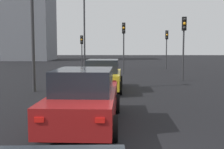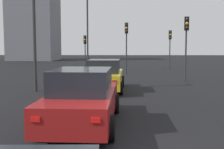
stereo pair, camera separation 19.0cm
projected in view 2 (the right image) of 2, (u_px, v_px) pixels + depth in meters
car_yellow_right_lead at (104, 76)px, 14.78m from camera, size 4.59×2.12×1.64m
car_red_right_second at (83, 98)px, 8.20m from camera, size 4.87×2.09×1.65m
traffic_light_near_left at (170, 41)px, 28.90m from camera, size 0.32×0.28×4.01m
traffic_light_near_right at (186, 35)px, 18.65m from camera, size 0.32×0.28×4.28m
traffic_light_far_left at (85, 45)px, 29.89m from camera, size 0.32×0.29×3.54m
traffic_light_far_right at (126, 37)px, 23.69m from camera, size 0.32×0.29×4.34m
street_lamp_kerbside at (34, 4)px, 14.15m from camera, size 0.56×0.36×7.55m
street_lamp_far at (87, 27)px, 27.40m from camera, size 0.56×0.36×7.11m
building_facade_left at (34, 11)px, 50.41m from camera, size 8.64×7.76×17.69m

